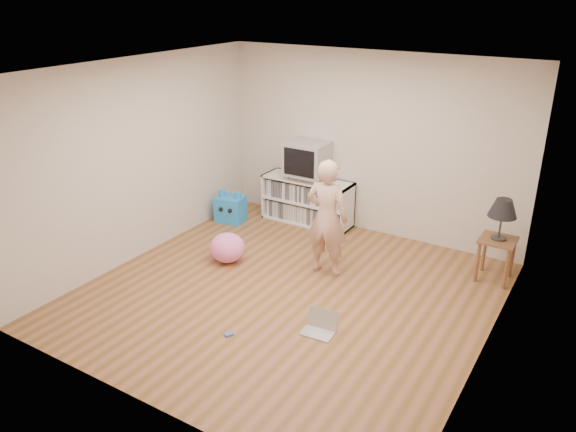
% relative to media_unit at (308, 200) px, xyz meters
% --- Properties ---
extents(ground, '(4.50, 4.50, 0.00)m').
position_rel_media_unit_xyz_m(ground, '(0.88, -2.04, -0.35)').
color(ground, brown).
rests_on(ground, ground).
extents(walls, '(4.52, 4.52, 2.60)m').
position_rel_media_unit_xyz_m(walls, '(0.88, -2.04, 0.95)').
color(walls, beige).
rests_on(walls, ground).
extents(ceiling, '(4.50, 4.50, 0.01)m').
position_rel_media_unit_xyz_m(ceiling, '(0.88, -2.04, 2.25)').
color(ceiling, white).
rests_on(ceiling, walls).
extents(media_unit, '(1.40, 0.45, 0.70)m').
position_rel_media_unit_xyz_m(media_unit, '(0.00, 0.00, 0.00)').
color(media_unit, white).
rests_on(media_unit, ground).
extents(dvd_deck, '(0.45, 0.35, 0.07)m').
position_rel_media_unit_xyz_m(dvd_deck, '(0.00, -0.02, 0.39)').
color(dvd_deck, gray).
rests_on(dvd_deck, media_unit).
extents(crt_tv, '(0.60, 0.53, 0.50)m').
position_rel_media_unit_xyz_m(crt_tv, '(0.00, -0.02, 0.67)').
color(crt_tv, '#9E9EA3').
rests_on(crt_tv, dvd_deck).
extents(side_table, '(0.42, 0.42, 0.55)m').
position_rel_media_unit_xyz_m(side_table, '(2.87, -0.39, 0.07)').
color(side_table, brown).
rests_on(side_table, ground).
extents(table_lamp, '(0.34, 0.34, 0.52)m').
position_rel_media_unit_xyz_m(table_lamp, '(2.87, -0.39, 0.59)').
color(table_lamp, '#333333').
rests_on(table_lamp, side_table).
extents(person, '(0.57, 0.39, 1.50)m').
position_rel_media_unit_xyz_m(person, '(1.01, -1.31, 0.40)').
color(person, '#DAAB94').
rests_on(person, ground).
extents(laptop, '(0.35, 0.29, 0.23)m').
position_rel_media_unit_xyz_m(laptop, '(1.59, -2.51, -0.29)').
color(laptop, silver).
rests_on(laptop, ground).
extents(playing_cards, '(0.10, 0.11, 0.02)m').
position_rel_media_unit_xyz_m(playing_cards, '(0.81, -3.08, -0.34)').
color(playing_cards, '#4566B9').
rests_on(playing_cards, ground).
extents(plush_blue, '(0.47, 0.41, 0.48)m').
position_rel_media_unit_xyz_m(plush_blue, '(-1.03, -0.60, -0.15)').
color(plush_blue, '#1E87E7').
rests_on(plush_blue, ground).
extents(plush_pink, '(0.56, 0.56, 0.39)m').
position_rel_media_unit_xyz_m(plush_pink, '(-0.24, -1.72, -0.15)').
color(plush_pink, pink).
rests_on(plush_pink, ground).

